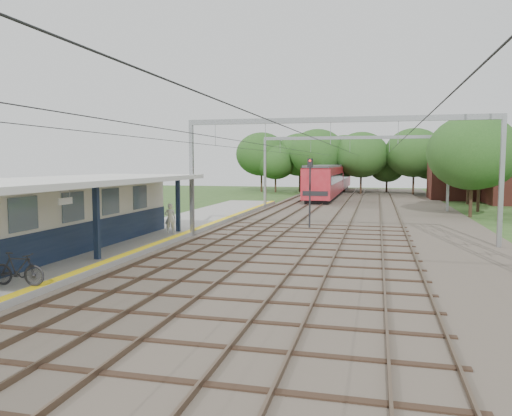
% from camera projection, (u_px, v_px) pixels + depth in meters
% --- Properties ---
extents(ground, '(160.00, 160.00, 0.00)m').
position_uv_depth(ground, '(168.00, 319.00, 14.33)').
color(ground, '#2D4C1E').
rests_on(ground, ground).
extents(ballast_bed, '(18.00, 90.00, 0.10)m').
position_uv_depth(ballast_bed, '(355.00, 215.00, 42.42)').
color(ballast_bed, '#473D33').
rests_on(ballast_bed, ground).
extents(platform, '(5.00, 52.00, 0.35)m').
position_uv_depth(platform, '(147.00, 236.00, 29.63)').
color(platform, gray).
rests_on(platform, ground).
extents(yellow_stripe, '(0.45, 52.00, 0.01)m').
position_uv_depth(yellow_stripe, '(182.00, 234.00, 29.08)').
color(yellow_stripe, yellow).
rests_on(yellow_stripe, platform).
extents(station_building, '(3.41, 18.00, 3.40)m').
position_uv_depth(station_building, '(51.00, 216.00, 23.01)').
color(station_building, beige).
rests_on(station_building, platform).
extents(canopy, '(6.40, 20.00, 3.44)m').
position_uv_depth(canopy, '(57.00, 182.00, 21.64)').
color(canopy, '#12203B').
rests_on(canopy, platform).
extents(rail_tracks, '(11.80, 88.00, 0.15)m').
position_uv_depth(rail_tracks, '(326.00, 213.00, 42.99)').
color(rail_tracks, brown).
rests_on(rail_tracks, ballast_bed).
extents(catenary_system, '(17.22, 88.00, 7.00)m').
position_uv_depth(catenary_system, '(345.00, 149.00, 37.50)').
color(catenary_system, gray).
rests_on(catenary_system, ground).
extents(tree_band, '(31.72, 30.88, 8.82)m').
position_uv_depth(tree_band, '(363.00, 160.00, 68.26)').
color(tree_band, '#382619').
rests_on(tree_band, ground).
extents(house_far, '(8.00, 6.12, 8.66)m').
position_uv_depth(house_far, '(464.00, 173.00, 60.60)').
color(house_far, brown).
rests_on(house_far, ground).
extents(person, '(0.73, 0.58, 1.76)m').
position_uv_depth(person, '(170.00, 218.00, 29.36)').
color(person, silver).
rests_on(person, platform).
extents(bicycle, '(1.94, 0.69, 1.14)m').
position_uv_depth(bicycle, '(18.00, 269.00, 16.74)').
color(bicycle, black).
rests_on(bicycle, platform).
extents(train, '(3.15, 39.26, 4.13)m').
position_uv_depth(train, '(332.00, 178.00, 70.87)').
color(train, black).
rests_on(train, ballast_bed).
extents(signal_post, '(0.36, 0.30, 4.78)m').
position_uv_depth(signal_post, '(310.00, 183.00, 33.62)').
color(signal_post, black).
rests_on(signal_post, ground).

